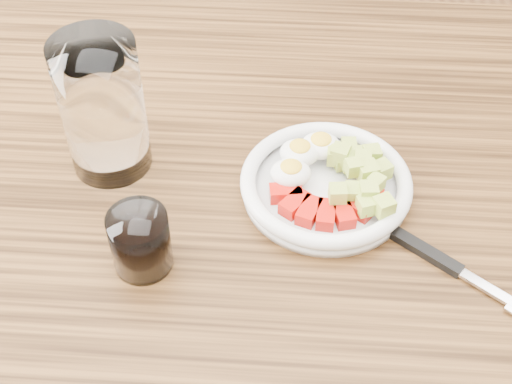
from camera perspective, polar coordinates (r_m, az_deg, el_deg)
dining_table at (r=0.86m, az=0.63°, el=-6.53°), size 1.50×0.90×0.77m
bowl at (r=0.79m, az=5.65°, el=0.83°), size 0.19×0.19×0.05m
fork at (r=0.76m, az=14.68°, el=-5.38°), size 0.18×0.14×0.01m
water_glass at (r=0.80m, az=-12.18°, el=6.63°), size 0.09×0.09×0.16m
coffee_glass at (r=0.72m, az=-9.23°, el=-3.94°), size 0.06×0.06×0.07m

